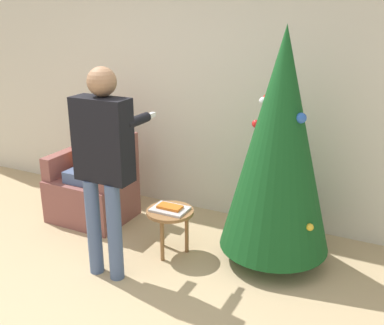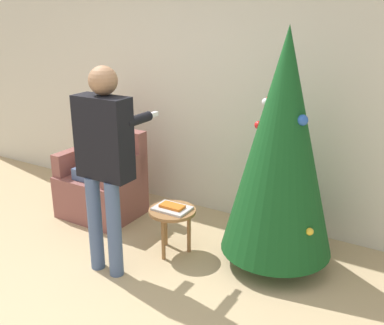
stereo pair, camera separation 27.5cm
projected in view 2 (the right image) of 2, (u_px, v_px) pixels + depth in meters
name	position (u px, v px, depth m)	size (l,w,h in m)	color
ground_plane	(60.00, 314.00, 3.33)	(14.00, 14.00, 0.00)	tan
wall_back	(208.00, 89.00, 4.69)	(8.00, 0.06, 2.70)	beige
christmas_tree	(282.00, 145.00, 3.65)	(0.95, 0.95, 2.04)	brown
armchair	(103.00, 184.00, 4.86)	(0.79, 0.66, 0.92)	brown
person_seated	(100.00, 153.00, 4.72)	(0.36, 0.46, 1.28)	#475B84
person_standing	(104.00, 153.00, 3.58)	(0.48, 0.57, 1.74)	#475B84
side_stool	(172.00, 216.00, 4.06)	(0.43, 0.43, 0.43)	olive
laptop	(172.00, 208.00, 4.04)	(0.32, 0.23, 0.02)	silver
book	(172.00, 206.00, 4.03)	(0.22, 0.12, 0.02)	orange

